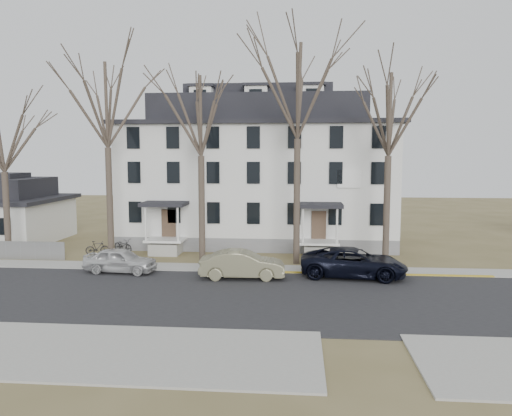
# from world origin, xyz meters

# --- Properties ---
(ground) EXTENTS (120.00, 120.00, 0.00)m
(ground) POSITION_xyz_m (0.00, 0.00, 0.00)
(ground) COLOR olive
(ground) RESTS_ON ground
(main_road) EXTENTS (120.00, 10.00, 0.04)m
(main_road) POSITION_xyz_m (0.00, 2.00, 0.00)
(main_road) COLOR #27272A
(main_road) RESTS_ON ground
(far_sidewalk) EXTENTS (120.00, 2.00, 0.08)m
(far_sidewalk) POSITION_xyz_m (0.00, 8.00, 0.00)
(far_sidewalk) COLOR #A09F97
(far_sidewalk) RESTS_ON ground
(near_sidewalk_left) EXTENTS (20.00, 5.00, 0.08)m
(near_sidewalk_left) POSITION_xyz_m (-8.00, -5.00, 0.00)
(near_sidewalk_left) COLOR #A09F97
(near_sidewalk_left) RESTS_ON ground
(yellow_curb) EXTENTS (14.00, 0.25, 0.06)m
(yellow_curb) POSITION_xyz_m (5.00, 7.10, 0.00)
(yellow_curb) COLOR gold
(yellow_curb) RESTS_ON ground
(boarding_house) EXTENTS (20.80, 12.36, 12.05)m
(boarding_house) POSITION_xyz_m (-2.00, 17.95, 5.38)
(boarding_house) COLOR slate
(boarding_house) RESTS_ON ground
(small_house) EXTENTS (8.70, 8.70, 5.00)m
(small_house) POSITION_xyz_m (-22.00, 16.00, 2.25)
(small_house) COLOR silver
(small_house) RESTS_ON ground
(tree_far_left) EXTENTS (8.40, 8.40, 13.72)m
(tree_far_left) POSITION_xyz_m (-11.00, 9.80, 10.34)
(tree_far_left) COLOR #473B31
(tree_far_left) RESTS_ON ground
(tree_mid_left) EXTENTS (7.80, 7.80, 12.74)m
(tree_mid_left) POSITION_xyz_m (-5.00, 9.80, 9.60)
(tree_mid_left) COLOR #473B31
(tree_mid_left) RESTS_ON ground
(tree_center) EXTENTS (9.00, 9.00, 14.70)m
(tree_center) POSITION_xyz_m (1.00, 9.80, 11.08)
(tree_center) COLOR #473B31
(tree_center) RESTS_ON ground
(tree_mid_right) EXTENTS (7.80, 7.80, 12.74)m
(tree_mid_right) POSITION_xyz_m (6.50, 9.80, 9.60)
(tree_mid_right) COLOR #473B31
(tree_mid_right) RESTS_ON ground
(tree_bungalow) EXTENTS (6.60, 6.60, 10.78)m
(tree_bungalow) POSITION_xyz_m (-18.00, 9.80, 8.12)
(tree_bungalow) COLOR #473B31
(tree_bungalow) RESTS_ON ground
(car_silver) EXTENTS (4.32, 2.03, 1.43)m
(car_silver) POSITION_xyz_m (-9.14, 6.43, 0.71)
(car_silver) COLOR silver
(car_silver) RESTS_ON ground
(car_tan) EXTENTS (4.76, 1.85, 1.54)m
(car_tan) POSITION_xyz_m (-1.95, 5.68, 0.77)
(car_tan) COLOR #777456
(car_tan) RESTS_ON ground
(car_navy) EXTENTS (6.11, 3.33, 1.62)m
(car_navy) POSITION_xyz_m (4.21, 6.52, 0.81)
(car_navy) COLOR black
(car_navy) RESTS_ON ground
(bicycle_left) EXTENTS (1.91, 1.55, 0.98)m
(bicycle_left) POSITION_xyz_m (-11.10, 12.25, 0.49)
(bicycle_left) COLOR black
(bicycle_left) RESTS_ON ground
(bicycle_right) EXTENTS (1.62, 0.93, 0.94)m
(bicycle_right) POSITION_xyz_m (-12.55, 11.28, 0.47)
(bicycle_right) COLOR black
(bicycle_right) RESTS_ON ground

